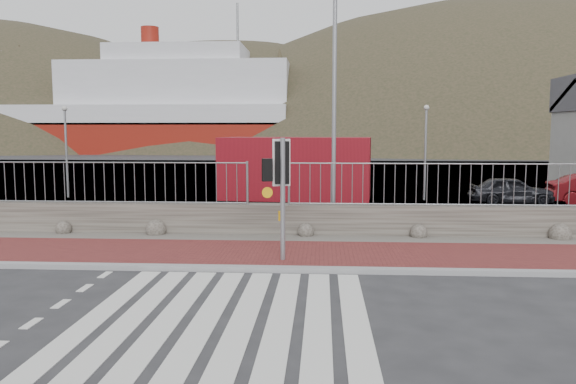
# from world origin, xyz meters

# --- Properties ---
(ground) EXTENTS (220.00, 220.00, 0.00)m
(ground) POSITION_xyz_m (0.00, 0.00, 0.00)
(ground) COLOR #28282B
(ground) RESTS_ON ground
(sidewalk_far) EXTENTS (40.00, 3.00, 0.08)m
(sidewalk_far) POSITION_xyz_m (0.00, 4.50, 0.04)
(sidewalk_far) COLOR maroon
(sidewalk_far) RESTS_ON ground
(kerb_far) EXTENTS (40.00, 0.25, 0.12)m
(kerb_far) POSITION_xyz_m (0.00, 3.00, 0.05)
(kerb_far) COLOR gray
(kerb_far) RESTS_ON ground
(zebra_crossing) EXTENTS (4.62, 5.60, 0.01)m
(zebra_crossing) POSITION_xyz_m (-0.00, 0.00, 0.01)
(zebra_crossing) COLOR silver
(zebra_crossing) RESTS_ON ground
(gravel_strip) EXTENTS (40.00, 1.50, 0.06)m
(gravel_strip) POSITION_xyz_m (0.00, 6.50, 0.03)
(gravel_strip) COLOR #59544C
(gravel_strip) RESTS_ON ground
(stone_wall) EXTENTS (40.00, 0.60, 0.90)m
(stone_wall) POSITION_xyz_m (0.00, 7.30, 0.45)
(stone_wall) COLOR #47413A
(stone_wall) RESTS_ON ground
(railing) EXTENTS (18.07, 0.07, 1.22)m
(railing) POSITION_xyz_m (0.00, 7.15, 1.82)
(railing) COLOR gray
(railing) RESTS_ON stone_wall
(quay) EXTENTS (120.00, 40.00, 0.50)m
(quay) POSITION_xyz_m (0.00, 27.90, 0.00)
(quay) COLOR #4C4C4F
(quay) RESTS_ON ground
(water) EXTENTS (220.00, 50.00, 0.05)m
(water) POSITION_xyz_m (0.00, 62.90, 0.00)
(water) COLOR #3F4C54
(water) RESTS_ON ground
(ferry) EXTENTS (50.00, 16.00, 20.00)m
(ferry) POSITION_xyz_m (-24.65, 67.90, 5.36)
(ferry) COLOR maroon
(ferry) RESTS_ON ground
(hills_backdrop) EXTENTS (254.00, 90.00, 100.00)m
(hills_backdrop) POSITION_xyz_m (6.74, 87.90, -23.05)
(hills_backdrop) COLOR #2A2E1B
(hills_backdrop) RESTS_ON ground
(traffic_signal_far) EXTENTS (0.70, 0.39, 2.86)m
(traffic_signal_far) POSITION_xyz_m (0.62, 3.81, 2.08)
(traffic_signal_far) COLOR gray
(traffic_signal_far) RESTS_ON ground
(streetlight) EXTENTS (1.53, 0.20, 7.22)m
(streetlight) POSITION_xyz_m (2.01, 8.10, 4.06)
(streetlight) COLOR gray
(streetlight) RESTS_ON ground
(shipping_container) EXTENTS (6.79, 3.38, 2.73)m
(shipping_container) POSITION_xyz_m (0.36, 16.08, 1.36)
(shipping_container) COLOR maroon
(shipping_container) RESTS_ON ground
(car_a) EXTENTS (3.35, 1.38, 1.14)m
(car_a) POSITION_xyz_m (9.35, 14.81, 0.57)
(car_a) COLOR black
(car_a) RESTS_ON ground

